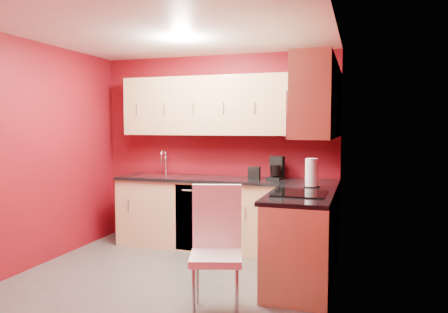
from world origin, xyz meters
The scene contains 21 objects.
floor centered at (0.00, 0.00, 0.00)m, with size 3.20×3.20×0.00m, color #4D4A48.
ceiling centered at (0.00, 0.00, 2.50)m, with size 3.20×3.20×0.00m, color white.
wall_back centered at (0.00, 1.50, 1.25)m, with size 3.20×3.20×0.00m, color maroon.
wall_front centered at (0.00, -1.50, 1.25)m, with size 3.20×3.20×0.00m, color maroon.
wall_left centered at (-1.60, 0.00, 1.25)m, with size 3.00×3.00×0.00m, color maroon.
wall_right centered at (1.60, 0.00, 1.25)m, with size 3.00×3.00×0.00m, color maroon.
base_cabinets_back centered at (0.20, 1.20, 0.43)m, with size 2.80×0.60×0.87m, color tan.
base_cabinets_right centered at (1.30, 0.25, 0.43)m, with size 0.60×1.30×0.87m, color tan.
countertop_back centered at (0.20, 1.19, 0.89)m, with size 2.80×0.63×0.04m, color black.
countertop_right centered at (1.29, 0.23, 0.89)m, with size 0.63×1.27×0.04m, color black.
upper_cabinets_back centered at (0.20, 1.32, 1.83)m, with size 2.80×0.35×0.75m, color tan.
upper_cabinets_right centered at (1.42, 0.44, 1.89)m, with size 0.35×1.55×0.75m.
microwave centered at (1.39, 0.20, 1.66)m, with size 0.42×0.76×0.42m.
cooktop centered at (1.28, 0.20, 0.92)m, with size 0.50×0.55×0.01m, color black.
sink centered at (-0.70, 1.20, 0.94)m, with size 0.52×0.42×0.35m.
dishwasher_front centered at (-0.05, 0.91, 0.43)m, with size 0.60×0.02×0.82m, color black.
downlight centered at (0.00, 0.30, 2.48)m, with size 0.20×0.20×0.01m, color white.
coffee_maker centered at (0.83, 1.27, 1.05)m, with size 0.17×0.23×0.28m, color black, non-canonical shape.
napkin_holder centered at (0.58, 1.21, 0.98)m, with size 0.14×0.14×0.15m, color black, non-canonical shape.
paper_towel centered at (1.33, 0.70, 1.06)m, with size 0.18×0.18×0.31m, color white, non-canonical shape.
dining_chair centered at (0.70, -0.63, 0.53)m, with size 0.43×0.45×1.06m, color white, non-canonical shape.
Camera 1 is at (1.84, -4.03, 1.57)m, focal length 35.00 mm.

